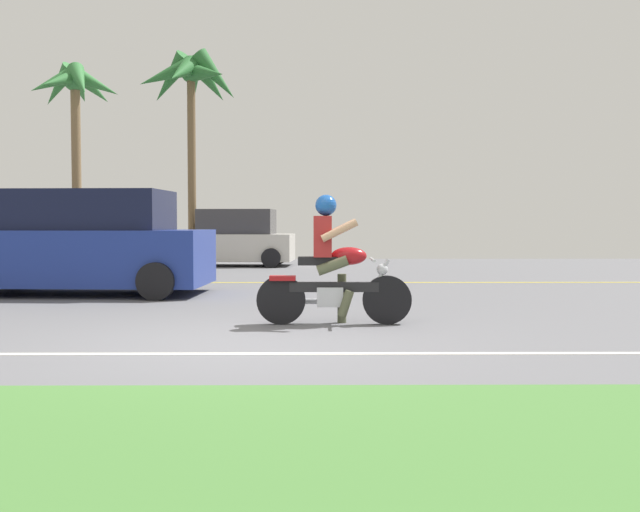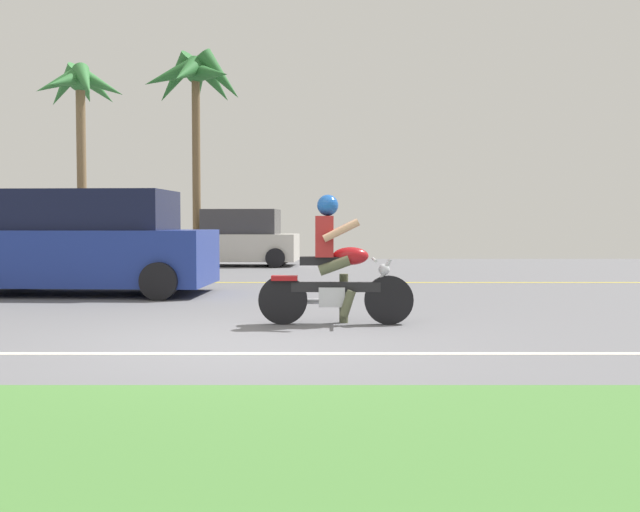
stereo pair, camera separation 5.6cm
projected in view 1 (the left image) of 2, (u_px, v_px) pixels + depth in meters
The scene contains 10 objects.
ground at pixel (262, 312), 10.76m from camera, with size 56.00×30.00×0.04m, color slate.
grass_median at pixel (160, 476), 3.67m from camera, with size 56.00×3.80×0.06m, color #477A38.
lane_line_near at pixel (236, 354), 7.21m from camera, with size 50.40×0.12×0.01m, color silver.
lane_line_far at pixel (278, 282), 15.68m from camera, with size 50.40×0.12×0.01m, color yellow.
motorcyclist at pixel (333, 270), 9.27m from camera, with size 1.98×0.65×1.66m.
suv_nearby at pixel (80, 244), 13.17m from camera, with size 4.78×2.41×1.88m.
parked_car_0 at pixel (7, 242), 20.60m from camera, with size 4.15×1.95×1.59m.
parked_car_1 at pixel (232, 240), 21.68m from camera, with size 3.89×2.09×1.69m.
palm_tree_0 at pixel (75, 95), 22.58m from camera, with size 2.80×2.90×6.30m.
palm_tree_1 at pixel (192, 83), 22.00m from camera, with size 3.20×3.36×6.54m.
Camera 1 is at (0.78, -7.72, 1.31)m, focal length 40.83 mm.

